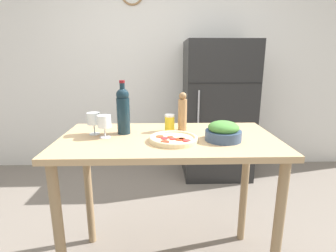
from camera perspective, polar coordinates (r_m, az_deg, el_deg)
wall_back at (r=3.43m, az=-0.94°, el=12.55°), size 6.40×0.08×2.60m
refrigerator at (r=3.21m, az=10.73°, el=3.30°), size 0.79×0.64×1.62m
prep_counter at (r=1.64m, az=0.04°, el=-7.15°), size 1.31×0.70×0.95m
wine_bottle at (r=1.66m, az=-9.74°, el=3.50°), size 0.08×0.08×0.34m
wine_glass_near at (r=1.60m, az=-13.73°, el=0.71°), size 0.08×0.08×0.14m
wine_glass_far at (r=1.70m, az=-15.89°, el=1.37°), size 0.08×0.08×0.14m
pepper_mill at (r=1.72m, az=3.17°, el=2.99°), size 0.06×0.06×0.25m
salad_bowl at (r=1.55m, az=11.95°, el=-1.20°), size 0.21×0.21×0.11m
homemade_pizza at (r=1.51m, az=1.17°, el=-2.81°), size 0.28×0.28×0.03m
salt_canister at (r=1.71m, az=0.35°, el=0.69°), size 0.06×0.06×0.11m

